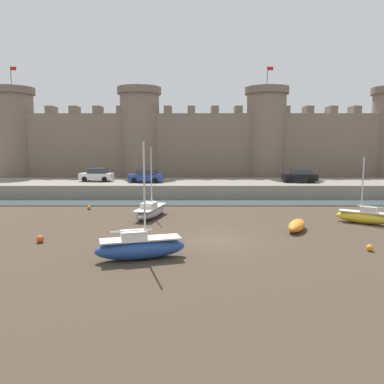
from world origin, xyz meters
name	(u,v)px	position (x,y,z in m)	size (l,w,h in m)	color
ground_plane	(217,240)	(0.00, 0.00, 0.00)	(160.00, 160.00, 0.00)	#423528
water_channel	(208,202)	(0.00, 15.62, 0.05)	(80.00, 4.50, 0.10)	#47565B
quay_road	(205,188)	(0.00, 22.87, 0.79)	(68.49, 10.00, 1.59)	gray
castle	(203,142)	(0.00, 32.77, 6.48)	(62.94, 6.45, 17.52)	#7A6B5B
rowboat_foreground_right	(297,225)	(5.95, 2.69, 0.41)	(2.38, 3.46, 0.79)	orange
sailboat_foreground_centre	(364,216)	(11.97, 5.22, 0.57)	(4.06, 3.16, 5.25)	yellow
sailboat_midflat_left	(151,211)	(-5.19, 7.68, 0.55)	(2.79, 5.71, 5.99)	gray
sailboat_foreground_left	(141,247)	(-4.46, -3.98, 0.67)	(5.12, 2.67, 6.40)	#234793
mooring_buoy_off_centre	(370,248)	(8.81, -2.47, 0.20)	(0.39, 0.39, 0.39)	orange
mooring_buoy_near_channel	(40,239)	(-11.33, -0.57, 0.24)	(0.47, 0.47, 0.47)	#E04C1E
mooring_buoy_near_shore	(89,208)	(-11.53, 11.56, 0.19)	(0.39, 0.39, 0.39)	orange
car_quay_centre_west	(146,176)	(-7.28, 21.85, 2.36)	(4.21, 2.10, 1.62)	#263F99
car_quay_east	(97,175)	(-13.66, 23.18, 2.36)	(4.21, 2.10, 1.62)	silver
car_quay_west	(300,176)	(11.60, 21.85, 2.36)	(4.21, 2.10, 1.62)	black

